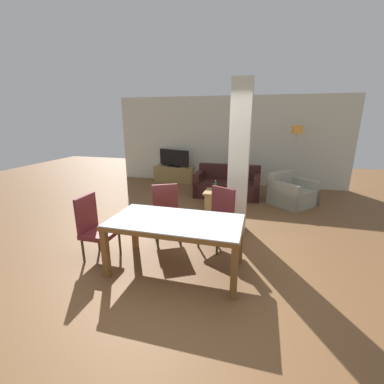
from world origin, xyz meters
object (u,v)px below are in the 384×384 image
at_px(dining_table, 176,230).
at_px(floor_lamp, 296,137).
at_px(armchair, 292,193).
at_px(bottle, 215,187).
at_px(tv_screen, 174,158).
at_px(dining_chair_head_left, 95,226).
at_px(dining_chair_far_left, 166,212).
at_px(sofa, 227,186).
at_px(coffee_table, 218,200).
at_px(tv_stand, 174,174).
at_px(dining_chair_far_right, 218,216).

relative_size(dining_table, floor_lamp, 0.96).
xyz_separation_m(armchair, bottle, (-1.77, -0.75, 0.24)).
distance_m(armchair, floor_lamp, 1.70).
distance_m(bottle, tv_screen, 2.82).
xyz_separation_m(dining_chair_head_left, dining_chair_far_left, (0.83, 0.81, 0.00)).
xyz_separation_m(dining_table, tv_screen, (-1.69, 4.86, 0.18)).
bearing_deg(bottle, sofa, 81.94).
bearing_deg(bottle, dining_chair_head_left, -116.66).
bearing_deg(coffee_table, tv_stand, 129.60).
bearing_deg(dining_chair_head_left, floor_lamp, 144.74).
bearing_deg(dining_chair_far_right, sofa, -58.74).
distance_m(dining_chair_head_left, bottle, 3.00).
xyz_separation_m(armchair, tv_stand, (-3.53, 1.43, -0.02)).
xyz_separation_m(bottle, floor_lamp, (1.87, 1.86, 1.04)).
relative_size(coffee_table, tv_stand, 0.49).
height_order(bottle, tv_screen, tv_screen).
height_order(dining_chair_far_left, bottle, dining_chair_far_left).
xyz_separation_m(dining_chair_head_left, armchair, (3.12, 3.43, -0.24)).
bearing_deg(sofa, dining_chair_far_left, 77.19).
xyz_separation_m(dining_table, dining_chair_far_left, (-0.44, 0.81, -0.09)).
distance_m(bottle, floor_lamp, 2.83).
bearing_deg(floor_lamp, bottle, -135.09).
relative_size(coffee_table, bottle, 2.69).
xyz_separation_m(dining_chair_far_right, sofa, (-0.22, 2.88, -0.23)).
relative_size(dining_table, sofa, 1.05).
distance_m(dining_chair_head_left, armchair, 4.65).
bearing_deg(tv_stand, sofa, -30.39).
xyz_separation_m(armchair, floor_lamp, (0.09, 1.11, 1.28)).
height_order(dining_table, coffee_table, dining_table).
distance_m(dining_chair_far_right, coffee_table, 1.81).
bearing_deg(tv_screen, bottle, 148.56).
bearing_deg(tv_stand, dining_chair_far_left, -72.91).
xyz_separation_m(dining_chair_far_left, bottle, (0.52, 1.87, -0.00)).
bearing_deg(dining_chair_head_left, tv_stand, -175.12).
bearing_deg(tv_stand, dining_chair_far_right, -61.95).
distance_m(dining_table, floor_lamp, 5.03).
xyz_separation_m(dining_chair_head_left, sofa, (1.50, 3.74, -0.23)).
xyz_separation_m(dining_chair_far_right, floor_lamp, (1.50, 3.68, 1.04)).
relative_size(sofa, armchair, 1.36).
bearing_deg(dining_chair_far_left, dining_table, 90.00).
relative_size(dining_chair_far_left, tv_screen, 0.89).
xyz_separation_m(dining_chair_far_left, armchair, (2.29, 2.62, -0.24)).
height_order(dining_chair_head_left, floor_lamp, floor_lamp).
xyz_separation_m(coffee_table, floor_lamp, (1.78, 1.91, 1.34)).
distance_m(dining_table, dining_chair_far_right, 0.98).
bearing_deg(dining_table, dining_chair_far_left, 118.61).
bearing_deg(dining_chair_far_right, dining_table, 90.00).
xyz_separation_m(dining_chair_far_left, coffee_table, (0.60, 1.82, -0.30)).
height_order(dining_chair_head_left, tv_stand, dining_chair_head_left).
height_order(armchair, tv_screen, tv_screen).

